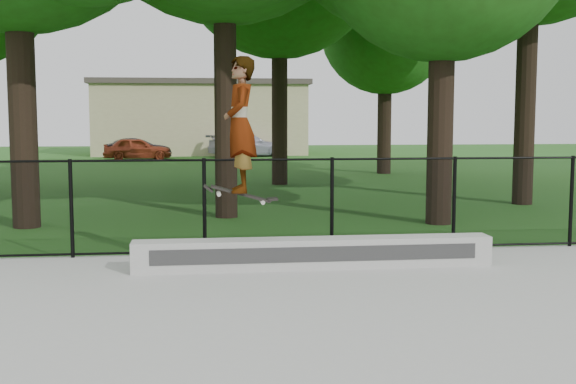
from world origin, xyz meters
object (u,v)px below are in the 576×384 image
Objects in this scene: car_a at (137,149)px; skater_airborne at (240,127)px; car_c at (247,145)px; grind_ledge at (314,253)px; car_b at (138,149)px.

skater_airborne is at bearing -177.63° from car_a.
car_a is 0.85× the size of car_c.
car_b reaches higher than grind_ledge.
car_b is at bearing 97.65° from skater_airborne.
car_a is at bearing 170.67° from car_b.
car_c is at bearing 88.10° from grind_ledge.
car_b is 0.75× the size of car_c.
skater_airborne is at bearing 155.35° from car_c.
grind_ledge is 29.74m from car_c.
grind_ledge is 27.60m from car_a.
grind_ledge is at bearing 2.60° from skater_airborne.
grind_ledge is 2.07m from skater_airborne.
skater_airborne reaches higher than car_b.
car_c is (5.77, 1.90, 0.09)m from car_b.
car_b is 6.08m from car_c.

